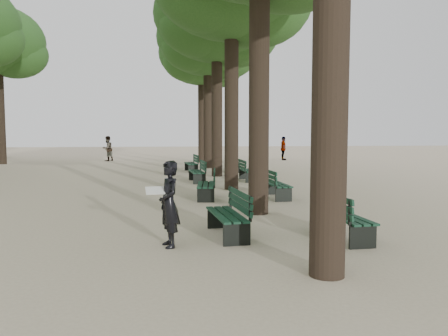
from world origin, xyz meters
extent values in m
plane|color=beige|center=(0.00, 0.00, 0.00)|extent=(120.00, 120.00, 0.00)
cylinder|color=#33261C|center=(1.50, -2.00, 3.75)|extent=(0.52, 0.52, 7.50)
cylinder|color=#33261C|center=(1.50, 3.00, 3.75)|extent=(0.52, 0.52, 7.50)
cylinder|color=#33261C|center=(1.50, 8.00, 3.75)|extent=(0.52, 0.52, 7.50)
cylinder|color=#33261C|center=(1.50, 13.00, 3.75)|extent=(0.52, 0.52, 7.50)
ellipsoid|color=#204A19|center=(1.50, 13.00, 7.70)|extent=(6.00, 6.00, 4.50)
cylinder|color=#33261C|center=(1.50, 18.00, 3.75)|extent=(0.52, 0.52, 7.50)
ellipsoid|color=#204A19|center=(1.50, 18.00, 7.70)|extent=(6.00, 6.00, 4.50)
cylinder|color=#33261C|center=(1.50, 23.00, 3.75)|extent=(0.52, 0.52, 7.50)
ellipsoid|color=#204A19|center=(1.50, 23.00, 7.70)|extent=(6.00, 6.00, 4.50)
cylinder|color=#33261C|center=(-12.00, 23.00, 4.00)|extent=(0.52, 0.52, 8.00)
cube|color=black|center=(0.35, 0.62, 0.23)|extent=(0.70, 1.84, 0.45)
cube|color=black|center=(0.35, 0.62, 0.45)|extent=(0.71, 1.84, 0.04)
cube|color=black|center=(0.63, 0.65, 0.72)|extent=(0.22, 1.80, 0.40)
cube|color=black|center=(0.35, 5.76, 0.23)|extent=(0.70, 1.84, 0.45)
cube|color=black|center=(0.35, 5.76, 0.45)|extent=(0.72, 1.85, 0.04)
cube|color=black|center=(0.63, 5.73, 0.72)|extent=(0.22, 1.79, 0.40)
cube|color=black|center=(0.35, 10.51, 0.23)|extent=(0.64, 1.83, 0.45)
cube|color=black|center=(0.35, 10.51, 0.45)|extent=(0.66, 1.83, 0.04)
cube|color=black|center=(0.63, 10.53, 0.72)|extent=(0.16, 1.80, 0.40)
cube|color=black|center=(0.35, 15.60, 0.23)|extent=(0.67, 1.84, 0.45)
cube|color=black|center=(0.35, 15.60, 0.45)|extent=(0.69, 1.84, 0.04)
cube|color=black|center=(0.63, 15.63, 0.72)|extent=(0.19, 1.80, 0.40)
cube|color=black|center=(2.65, 0.14, 0.23)|extent=(0.63, 1.83, 0.45)
cube|color=black|center=(2.65, 0.14, 0.45)|extent=(0.65, 1.83, 0.04)
cube|color=black|center=(2.37, 0.12, 0.72)|extent=(0.15, 1.80, 0.40)
cube|color=black|center=(2.65, 5.60, 0.23)|extent=(0.59, 1.82, 0.45)
cube|color=black|center=(2.65, 5.60, 0.45)|extent=(0.61, 1.82, 0.04)
cube|color=black|center=(2.37, 5.59, 0.72)|extent=(0.11, 1.80, 0.40)
cube|color=black|center=(2.65, 10.77, 0.23)|extent=(0.55, 1.81, 0.45)
cube|color=black|center=(2.65, 10.77, 0.45)|extent=(0.57, 1.81, 0.04)
cube|color=black|center=(2.37, 10.76, 0.72)|extent=(0.07, 1.80, 0.40)
cube|color=black|center=(2.65, 15.26, 0.23)|extent=(0.61, 1.82, 0.45)
cube|color=black|center=(2.65, 15.26, 0.45)|extent=(0.63, 1.82, 0.04)
cube|color=black|center=(2.37, 15.28, 0.72)|extent=(0.13, 1.80, 0.40)
imported|color=black|center=(-0.80, -0.06, 0.80)|extent=(0.48, 0.70, 1.59)
cube|color=white|center=(-1.05, -0.06, 1.05)|extent=(0.37, 0.29, 0.12)
imported|color=#262628|center=(3.63, 23.80, 0.88)|extent=(0.74, 1.19, 1.76)
imported|color=#262628|center=(-5.40, 25.42, 0.93)|extent=(0.85, 0.95, 1.86)
imported|color=#262628|center=(7.94, 24.83, 0.91)|extent=(0.48, 1.10, 1.82)
camera|label=1|loc=(-0.77, -8.03, 2.09)|focal=35.00mm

